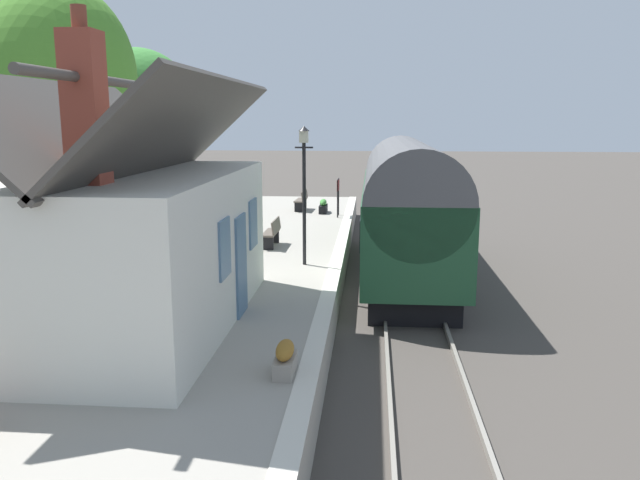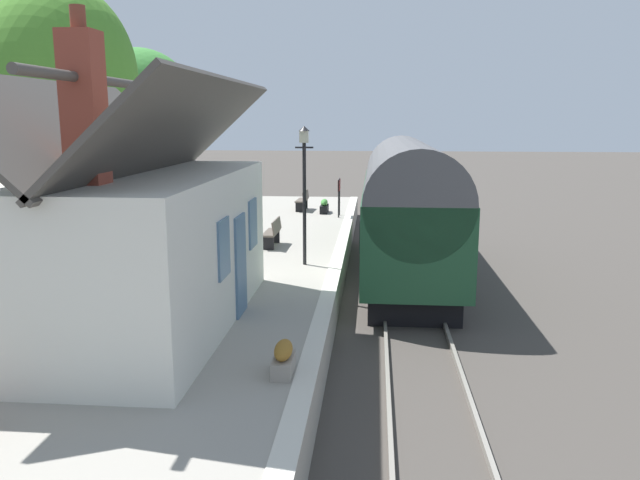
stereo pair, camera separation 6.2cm
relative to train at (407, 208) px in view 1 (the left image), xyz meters
name	(u,v)px [view 1 (the left image)]	position (x,y,z in m)	size (l,w,h in m)	color
ground_plane	(377,304)	(-3.10, 0.90, -2.22)	(160.00, 160.00, 0.00)	#423D38
platform	(246,285)	(-3.10, 4.52, -1.76)	(32.00, 5.25, 0.93)	gray
platform_edge_coping	(334,270)	(-3.10, 2.08, -1.28)	(32.00, 0.36, 0.02)	beige
rail_near	(437,303)	(-3.10, -0.72, -2.15)	(52.00, 0.08, 0.14)	gray
rail_far	(384,302)	(-3.10, 0.72, -2.15)	(52.00, 0.08, 0.14)	gray
train	(407,208)	(0.00, 0.00, 0.00)	(10.94, 2.73, 4.32)	black
station_building	(139,243)	(-7.93, 5.63, 0.37)	(7.74, 3.90, 5.77)	silver
bench_near_building	(302,200)	(8.01, 4.20, -0.82)	(1.42, 0.50, 0.88)	brown
bench_platform_end	(273,232)	(-0.05, 4.25, -0.82)	(1.40, 0.44, 0.88)	brown
planter_edge_near	(323,206)	(7.33, 3.20, -1.01)	(1.03, 0.32, 0.60)	black
planter_bench_left	(285,358)	(-10.16, 2.45, -1.03)	(0.77, 0.32, 0.54)	gray
lamp_post_platform	(304,169)	(-2.49, 2.96, 1.39)	(0.32, 0.50, 3.86)	black
station_sign_board	(338,188)	(6.34, 2.50, -0.10)	(0.96, 0.06, 1.57)	black
tree_mid_background	(137,97)	(10.85, 12.58, 3.78)	(5.01, 5.18, 8.33)	#4C3828
tree_far_left	(60,78)	(0.36, 11.17, 4.02)	(4.96, 4.84, 9.33)	#4C3828
tree_behind_building	(80,99)	(5.18, 12.83, 3.51)	(3.80, 3.69, 7.59)	#4C3828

